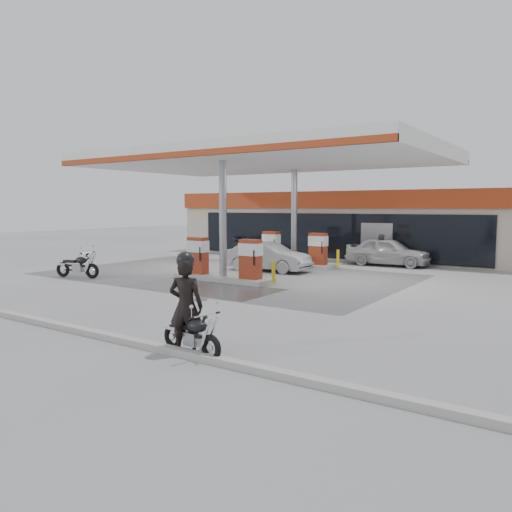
{
  "coord_description": "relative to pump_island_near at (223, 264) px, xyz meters",
  "views": [
    {
      "loc": [
        12.85,
        -14.53,
        3.12
      ],
      "look_at": [
        2.09,
        1.38,
        1.2
      ],
      "focal_mm": 35.0,
      "sensor_mm": 36.0,
      "label": 1
    }
  ],
  "objects": [
    {
      "name": "ground",
      "position": [
        0.0,
        -2.0,
        -0.71
      ],
      "size": [
        90.0,
        90.0,
        0.0
      ],
      "primitive_type": "plane",
      "color": "gray",
      "rests_on": "ground"
    },
    {
      "name": "wet_patch",
      "position": [
        0.5,
        -2.0,
        -0.71
      ],
      "size": [
        6.0,
        3.0,
        0.0
      ],
      "primitive_type": "cube",
      "color": "#4C4C4F",
      "rests_on": "ground"
    },
    {
      "name": "drain_cover",
      "position": [
        2.0,
        -4.0,
        -0.71
      ],
      "size": [
        0.7,
        0.7,
        0.01
      ],
      "primitive_type": "cylinder",
      "color": "#38383A",
      "rests_on": "ground"
    },
    {
      "name": "kerb",
      "position": [
        0.0,
        -9.0,
        -0.64
      ],
      "size": [
        28.0,
        0.25,
        0.15
      ],
      "primitive_type": "cube",
      "color": "gray",
      "rests_on": "ground"
    },
    {
      "name": "store_building",
      "position": [
        0.01,
        13.94,
        1.3
      ],
      "size": [
        22.0,
        8.22,
        4.0
      ],
      "color": "#AFA293",
      "rests_on": "ground"
    },
    {
      "name": "canopy",
      "position": [
        0.0,
        3.0,
        4.56
      ],
      "size": [
        16.0,
        10.02,
        5.51
      ],
      "color": "silver",
      "rests_on": "ground"
    },
    {
      "name": "pump_island_near",
      "position": [
        0.0,
        0.0,
        0.0
      ],
      "size": [
        5.14,
        1.3,
        1.78
      ],
      "color": "#9E9E99",
      "rests_on": "ground"
    },
    {
      "name": "pump_island_far",
      "position": [
        0.0,
        6.0,
        0.0
      ],
      "size": [
        5.14,
        1.3,
        1.78
      ],
      "color": "#9E9E99",
      "rests_on": "ground"
    },
    {
      "name": "main_motorcycle",
      "position": [
        6.01,
        -8.8,
        -0.3
      ],
      "size": [
        1.8,
        0.72,
        0.93
      ],
      "rotation": [
        0.0,
        0.0,
        -0.16
      ],
      "color": "black",
      "rests_on": "ground"
    },
    {
      "name": "biker_main",
      "position": [
        5.82,
        -8.78,
        0.31
      ],
      "size": [
        0.87,
        0.71,
        2.04
      ],
      "primitive_type": "imported",
      "rotation": [
        0.0,
        0.0,
        3.49
      ],
      "color": "black",
      "rests_on": "ground"
    },
    {
      "name": "parked_motorcycle",
      "position": [
        -5.71,
        -2.98,
        -0.21
      ],
      "size": [
        2.16,
        0.92,
        1.13
      ],
      "rotation": [
        0.0,
        0.0,
        0.27
      ],
      "color": "black",
      "rests_on": "ground"
    },
    {
      "name": "sedan_white",
      "position": [
        3.97,
        9.02,
        0.03
      ],
      "size": [
        4.41,
        1.91,
        1.48
      ],
      "primitive_type": "imported",
      "rotation": [
        0.0,
        0.0,
        1.61
      ],
      "color": "#BDBDBF",
      "rests_on": "ground"
    },
    {
      "name": "attendant",
      "position": [
        3.71,
        8.8,
        0.13
      ],
      "size": [
        0.65,
        0.83,
        1.68
      ],
      "primitive_type": "imported",
      "rotation": [
        0.0,
        0.0,
        1.55
      ],
      "color": "#4C4C50",
      "rests_on": "ground"
    },
    {
      "name": "hatchback_silver",
      "position": [
        -0.07,
        3.6,
        -0.02
      ],
      "size": [
        4.25,
        1.6,
        1.39
      ],
      "primitive_type": "imported",
      "rotation": [
        0.0,
        0.0,
        1.6
      ],
      "color": "gray",
      "rests_on": "ground"
    },
    {
      "name": "parked_car_left",
      "position": [
        -4.5,
        10.0,
        -0.11
      ],
      "size": [
        4.11,
        1.68,
        1.19
      ],
      "primitive_type": "imported",
      "rotation": [
        0.0,
        0.0,
        1.57
      ],
      "color": "black",
      "rests_on": "ground"
    }
  ]
}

